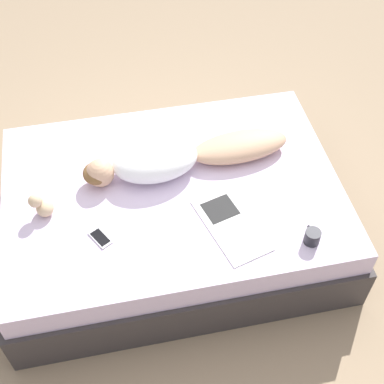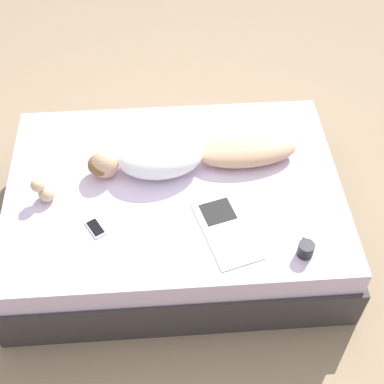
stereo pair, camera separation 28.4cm
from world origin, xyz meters
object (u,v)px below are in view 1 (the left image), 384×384
at_px(person, 177,157).
at_px(open_magazine, 231,224).
at_px(cell_phone, 100,238).
at_px(coffee_mug, 312,236).

relative_size(person, open_magazine, 2.32).
xyz_separation_m(person, cell_phone, (-0.48, 0.56, -0.09)).
distance_m(coffee_mug, cell_phone, 1.25).
distance_m(person, coffee_mug, 1.00).
bearing_deg(open_magazine, cell_phone, 70.07).
height_order(open_magazine, cell_phone, same).
distance_m(person, cell_phone, 0.74).
height_order(coffee_mug, cell_phone, coffee_mug).
bearing_deg(person, coffee_mug, -143.08).
distance_m(person, open_magazine, 0.59).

